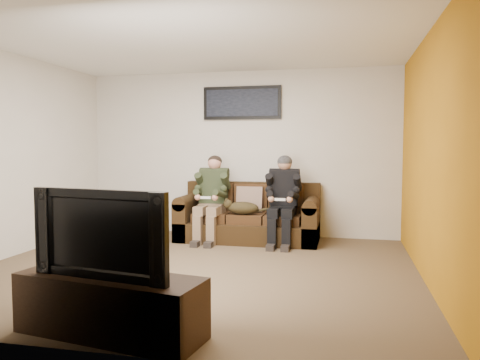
% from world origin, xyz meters
% --- Properties ---
extents(floor, '(5.00, 5.00, 0.00)m').
position_xyz_m(floor, '(0.00, 0.00, 0.00)').
color(floor, brown).
rests_on(floor, ground).
extents(ceiling, '(5.00, 5.00, 0.00)m').
position_xyz_m(ceiling, '(0.00, 0.00, 2.60)').
color(ceiling, silver).
rests_on(ceiling, ground).
extents(wall_back, '(5.00, 0.00, 5.00)m').
position_xyz_m(wall_back, '(0.00, 2.25, 1.30)').
color(wall_back, beige).
rests_on(wall_back, ground).
extents(wall_front, '(5.00, 0.00, 5.00)m').
position_xyz_m(wall_front, '(0.00, -2.25, 1.30)').
color(wall_front, beige).
rests_on(wall_front, ground).
extents(wall_left, '(0.00, 4.50, 4.50)m').
position_xyz_m(wall_left, '(-2.50, 0.00, 1.30)').
color(wall_left, beige).
rests_on(wall_left, ground).
extents(wall_right, '(0.00, 4.50, 4.50)m').
position_xyz_m(wall_right, '(2.50, 0.00, 1.30)').
color(wall_right, beige).
rests_on(wall_right, ground).
extents(accent_wall_right, '(0.00, 4.50, 4.50)m').
position_xyz_m(accent_wall_right, '(2.49, 0.00, 1.30)').
color(accent_wall_right, '#B77612').
rests_on(accent_wall_right, ground).
extents(sofa, '(2.09, 0.90, 0.86)m').
position_xyz_m(sofa, '(0.25, 1.82, 0.32)').
color(sofa, black).
rests_on(sofa, ground).
extents(throw_pillow, '(0.40, 0.19, 0.40)m').
position_xyz_m(throw_pillow, '(0.25, 1.86, 0.61)').
color(throw_pillow, '#876958').
rests_on(throw_pillow, sofa).
extents(throw_blanket, '(0.43, 0.21, 0.08)m').
position_xyz_m(throw_blanket, '(-0.38, 2.09, 0.86)').
color(throw_blanket, gray).
rests_on(throw_blanket, sofa).
extents(person_left, '(0.51, 0.87, 1.27)m').
position_xyz_m(person_left, '(-0.29, 1.65, 0.71)').
color(person_left, '#826A51').
rests_on(person_left, sofa).
extents(person_right, '(0.51, 0.86, 1.28)m').
position_xyz_m(person_right, '(0.79, 1.65, 0.71)').
color(person_right, black).
rests_on(person_right, sofa).
extents(cat, '(0.66, 0.26, 0.24)m').
position_xyz_m(cat, '(0.19, 1.56, 0.52)').
color(cat, '#403419').
rests_on(cat, sofa).
extents(framed_poster, '(1.25, 0.05, 0.52)m').
position_xyz_m(framed_poster, '(0.05, 2.22, 2.10)').
color(framed_poster, black).
rests_on(framed_poster, wall_back).
extents(tv_stand, '(1.50, 0.68, 0.45)m').
position_xyz_m(tv_stand, '(-0.02, -1.95, 0.23)').
color(tv_stand, black).
rests_on(tv_stand, ground).
extents(television, '(1.14, 0.32, 0.65)m').
position_xyz_m(television, '(-0.02, -1.95, 0.78)').
color(television, black).
rests_on(television, tv_stand).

